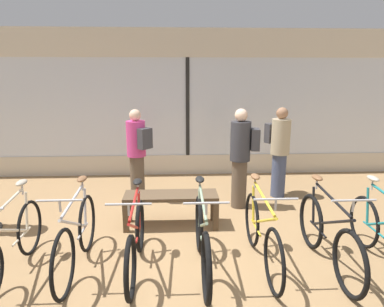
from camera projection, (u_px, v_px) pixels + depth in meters
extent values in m
plane|color=#99754C|center=(199.00, 258.00, 4.32)|extent=(24.00, 24.00, 0.00)
cube|color=beige|center=(188.00, 164.00, 7.86)|extent=(12.00, 0.08, 0.45)
cube|color=silver|center=(188.00, 108.00, 7.56)|extent=(12.00, 0.04, 2.15)
cube|color=beige|center=(187.00, 42.00, 7.24)|extent=(12.00, 0.08, 0.60)
cube|color=black|center=(188.00, 108.00, 7.53)|extent=(0.08, 0.02, 2.15)
torus|color=black|center=(30.00, 228.00, 4.38)|extent=(0.04, 0.70, 0.70)
cylinder|color=beige|center=(6.00, 230.00, 3.76)|extent=(0.03, 1.00, 0.51)
cylinder|color=beige|center=(26.00, 211.00, 4.28)|extent=(0.03, 0.11, 0.49)
cylinder|color=beige|center=(4.00, 206.00, 3.73)|extent=(0.03, 0.93, 0.10)
cylinder|color=beige|center=(22.00, 236.00, 4.14)|extent=(0.03, 0.48, 0.03)
cylinder|color=#B2B2B7|center=(22.00, 189.00, 4.17)|extent=(0.02, 0.02, 0.14)
ellipsoid|color=#B2A893|center=(22.00, 183.00, 4.15)|extent=(0.11, 0.22, 0.06)
torus|color=black|center=(87.00, 223.00, 4.46)|extent=(0.04, 0.74, 0.74)
torus|color=black|center=(63.00, 264.00, 3.50)|extent=(0.04, 0.74, 0.74)
cylinder|color=#BCBCC1|center=(74.00, 224.00, 3.89)|extent=(0.03, 0.92, 0.51)
cylinder|color=#BCBCC1|center=(85.00, 207.00, 4.36)|extent=(0.03, 0.11, 0.49)
cylinder|color=#BCBCC1|center=(73.00, 200.00, 3.85)|extent=(0.03, 0.84, 0.10)
cylinder|color=#BCBCC1|center=(83.00, 231.00, 4.24)|extent=(0.03, 0.44, 0.03)
cylinder|color=#B2B2B7|center=(82.00, 185.00, 4.25)|extent=(0.02, 0.02, 0.14)
ellipsoid|color=brown|center=(82.00, 179.00, 4.23)|extent=(0.11, 0.22, 0.06)
cylinder|color=#B2B2B7|center=(60.00, 206.00, 3.42)|extent=(0.02, 0.02, 0.12)
cylinder|color=#ADADB2|center=(59.00, 201.00, 3.41)|extent=(0.46, 0.02, 0.02)
torus|color=black|center=(140.00, 226.00, 4.45)|extent=(0.05, 0.67, 0.67)
torus|color=black|center=(130.00, 268.00, 3.49)|extent=(0.05, 0.67, 0.67)
cylinder|color=red|center=(135.00, 227.00, 3.88)|extent=(0.03, 0.92, 0.51)
cylinder|color=red|center=(139.00, 210.00, 4.35)|extent=(0.03, 0.11, 0.49)
cylinder|color=red|center=(134.00, 203.00, 3.84)|extent=(0.03, 0.85, 0.10)
cylinder|color=red|center=(138.00, 234.00, 4.23)|extent=(0.03, 0.44, 0.03)
cylinder|color=#B2B2B7|center=(138.00, 188.00, 4.24)|extent=(0.02, 0.02, 0.14)
ellipsoid|color=black|center=(138.00, 182.00, 4.22)|extent=(0.11, 0.22, 0.06)
cylinder|color=#B2B2B7|center=(129.00, 210.00, 3.41)|extent=(0.02, 0.02, 0.12)
cylinder|color=#ADADB2|center=(128.00, 204.00, 3.39)|extent=(0.46, 0.02, 0.02)
torus|color=black|center=(199.00, 224.00, 4.45)|extent=(0.06, 0.73, 0.73)
torus|color=black|center=(206.00, 268.00, 3.45)|extent=(0.06, 0.73, 0.73)
cylinder|color=gray|center=(203.00, 225.00, 3.86)|extent=(0.03, 0.97, 0.51)
cylinder|color=gray|center=(199.00, 208.00, 4.36)|extent=(0.03, 0.11, 0.49)
cylinder|color=gray|center=(203.00, 201.00, 3.82)|extent=(0.03, 0.89, 0.10)
cylinder|color=gray|center=(200.00, 232.00, 4.23)|extent=(0.03, 0.47, 0.03)
cylinder|color=#B2B2B7|center=(200.00, 186.00, 4.25)|extent=(0.02, 0.02, 0.14)
ellipsoid|color=black|center=(200.00, 179.00, 4.23)|extent=(0.11, 0.22, 0.06)
cylinder|color=#B2B2B7|center=(206.00, 209.00, 3.37)|extent=(0.02, 0.02, 0.12)
cylinder|color=#ADADB2|center=(206.00, 203.00, 3.35)|extent=(0.46, 0.02, 0.02)
torus|color=black|center=(252.00, 220.00, 4.60)|extent=(0.04, 0.71, 0.71)
torus|color=black|center=(274.00, 262.00, 3.58)|extent=(0.04, 0.71, 0.71)
cylinder|color=gold|center=(263.00, 221.00, 3.99)|extent=(0.03, 0.98, 0.51)
cylinder|color=gold|center=(253.00, 204.00, 4.50)|extent=(0.03, 0.11, 0.49)
cylinder|color=gold|center=(264.00, 198.00, 3.96)|extent=(0.03, 0.91, 0.10)
cylinder|color=gold|center=(256.00, 227.00, 4.36)|extent=(0.03, 0.47, 0.03)
cylinder|color=#B2B2B7|center=(255.00, 182.00, 4.39)|extent=(0.02, 0.02, 0.14)
ellipsoid|color=brown|center=(255.00, 177.00, 4.37)|extent=(0.11, 0.22, 0.06)
cylinder|color=#B2B2B7|center=(276.00, 205.00, 3.49)|extent=(0.02, 0.02, 0.12)
cylinder|color=#ADADB2|center=(276.00, 199.00, 3.48)|extent=(0.46, 0.02, 0.02)
torus|color=black|center=(311.00, 221.00, 4.54)|extent=(0.05, 0.72, 0.72)
torus|color=black|center=(350.00, 263.00, 3.53)|extent=(0.05, 0.72, 0.72)
cylinder|color=black|center=(331.00, 222.00, 3.94)|extent=(0.03, 0.97, 0.51)
cylinder|color=black|center=(313.00, 205.00, 4.45)|extent=(0.03, 0.11, 0.49)
cylinder|color=black|center=(332.00, 199.00, 3.91)|extent=(0.03, 0.90, 0.10)
cylinder|color=black|center=(318.00, 229.00, 4.31)|extent=(0.03, 0.47, 0.03)
cylinder|color=#B2B2B7|center=(317.00, 184.00, 4.34)|extent=(0.02, 0.02, 0.14)
ellipsoid|color=brown|center=(317.00, 178.00, 4.32)|extent=(0.11, 0.22, 0.06)
cylinder|color=#B2B2B7|center=(353.00, 206.00, 3.45)|extent=(0.02, 0.02, 0.12)
cylinder|color=#ADADB2|center=(354.00, 200.00, 3.44)|extent=(0.46, 0.02, 0.02)
torus|color=black|center=(364.00, 222.00, 4.55)|extent=(0.05, 0.69, 0.69)
cylinder|color=#1E7A7F|center=(368.00, 206.00, 4.45)|extent=(0.03, 0.11, 0.49)
cylinder|color=#1E7A7F|center=(373.00, 229.00, 4.33)|extent=(0.03, 0.45, 0.03)
cylinder|color=#B2B2B7|center=(372.00, 184.00, 4.34)|extent=(0.02, 0.02, 0.14)
ellipsoid|color=#B2A893|center=(373.00, 178.00, 4.32)|extent=(0.11, 0.22, 0.06)
cube|color=brown|center=(171.00, 196.00, 5.13)|extent=(1.40, 0.44, 0.05)
cube|color=brown|center=(126.00, 217.00, 4.98)|extent=(0.08, 0.08, 0.46)
cube|color=brown|center=(216.00, 215.00, 5.04)|extent=(0.08, 0.08, 0.46)
cube|color=brown|center=(129.00, 208.00, 5.33)|extent=(0.08, 0.08, 0.46)
cube|color=brown|center=(213.00, 206.00, 5.39)|extent=(0.08, 0.08, 0.46)
cylinder|color=brown|center=(137.00, 177.00, 6.30)|extent=(0.37, 0.37, 0.81)
cylinder|color=#D13D84|center=(136.00, 139.00, 6.13)|extent=(0.48, 0.48, 0.64)
sphere|color=beige|center=(135.00, 115.00, 6.04)|extent=(0.21, 0.21, 0.21)
cube|color=#38383D|center=(145.00, 139.00, 5.98)|extent=(0.27, 0.27, 0.36)
cylinder|color=brown|center=(239.00, 184.00, 5.88)|extent=(0.28, 0.28, 0.83)
cylinder|color=#333338|center=(240.00, 141.00, 5.71)|extent=(0.37, 0.37, 0.66)
sphere|color=beige|center=(241.00, 115.00, 5.61)|extent=(0.22, 0.22, 0.22)
cube|color=#38383D|center=(255.00, 139.00, 5.69)|extent=(0.16, 0.25, 0.36)
cylinder|color=#424C6B|center=(278.00, 175.00, 6.40)|extent=(0.35, 0.35, 0.82)
cylinder|color=tan|center=(281.00, 137.00, 6.23)|extent=(0.46, 0.46, 0.65)
sphere|color=#9E7051|center=(282.00, 113.00, 6.13)|extent=(0.21, 0.21, 0.21)
cube|color=#38383D|center=(271.00, 133.00, 6.42)|extent=(0.28, 0.24, 0.36)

